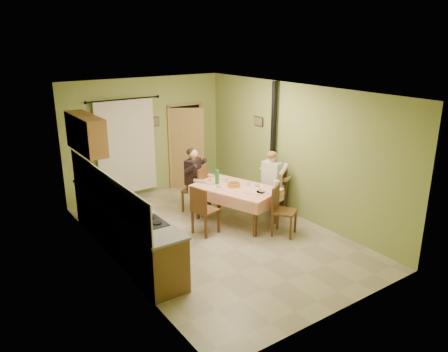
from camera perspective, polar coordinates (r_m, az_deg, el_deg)
floor at (r=8.56m, az=-1.00°, el=-7.81°), size 4.00×6.00×0.01m
room_shell at (r=7.94m, az=-1.07°, el=4.10°), size 4.04×6.04×2.82m
kitchen_run at (r=7.98m, az=-12.96°, el=-6.51°), size 0.64×3.64×1.56m
upper_cabinets at (r=8.67m, az=-17.63°, el=5.31°), size 0.35×1.40×0.70m
curtain at (r=10.33m, az=-12.63°, el=3.76°), size 1.70×0.07×2.22m
doorway at (r=11.01m, az=-4.94°, el=3.87°), size 0.96×0.51×2.15m
dining_table at (r=9.05m, az=1.53°, el=-3.70°), size 1.52×1.94×0.76m
tableware at (r=8.88m, az=2.16°, el=-1.17°), size 1.00×1.46×0.33m
chair_far at (r=9.64m, az=-3.75°, el=-2.91°), size 0.62×0.62×1.02m
chair_near at (r=8.59m, az=7.76°, el=-5.78°), size 0.58×0.58×0.98m
chair_right at (r=9.53m, az=6.30°, el=-3.24°), size 0.56×0.56×1.02m
chair_left at (r=8.56m, az=-2.49°, el=-5.68°), size 0.51×0.51×0.98m
man_far at (r=9.46m, az=-3.91°, el=0.42°), size 0.65×0.63×1.39m
man_right at (r=9.32m, az=6.37°, el=0.09°), size 0.56×0.64×1.39m
stove_flue at (r=9.73m, az=6.32°, el=1.76°), size 0.24×0.24×2.80m
picture_back at (r=10.61m, az=-8.94°, el=7.03°), size 0.19×0.03×0.23m
picture_right at (r=10.03m, az=4.53°, el=7.15°), size 0.03×0.31×0.21m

